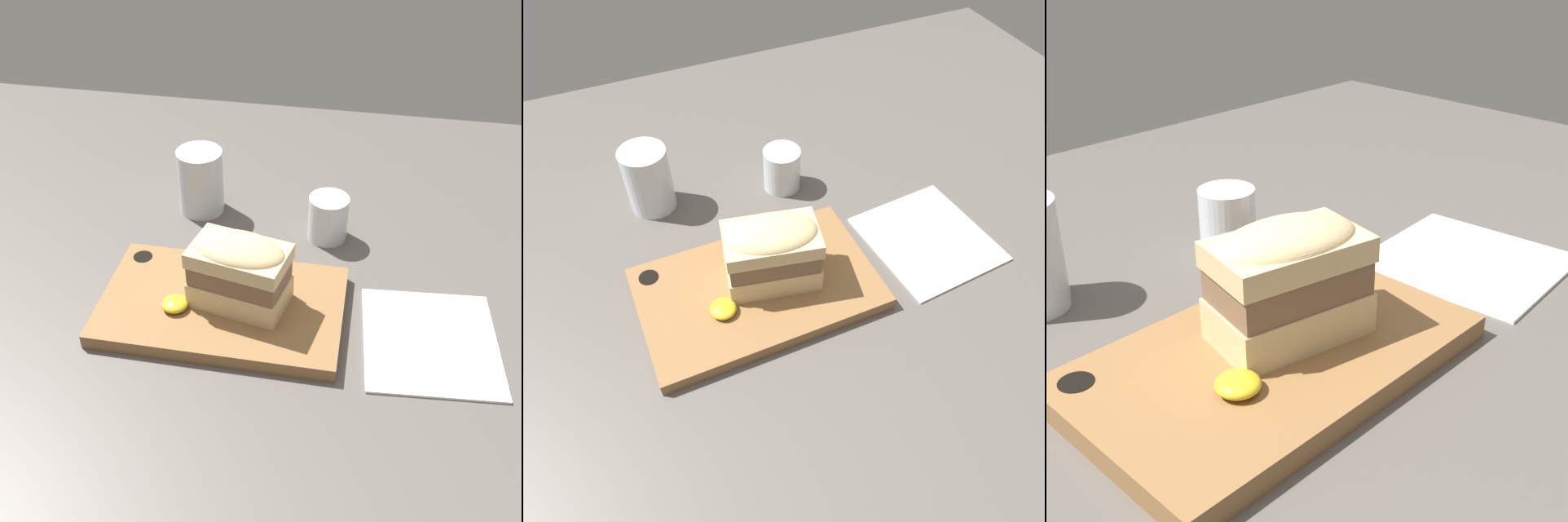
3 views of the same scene
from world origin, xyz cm
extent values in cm
cube|color=#56514C|center=(0.00, 0.00, 1.00)|extent=(168.45, 129.32, 2.00)
cube|color=olive|center=(-4.69, -3.16, 3.10)|extent=(34.32, 20.94, 2.20)
cylinder|color=black|center=(-18.92, 4.38, 3.70)|extent=(2.93, 2.93, 1.10)
cube|color=#DBBC84|center=(-2.12, -2.72, 6.11)|extent=(14.46, 10.44, 3.83)
cube|color=brown|center=(-2.12, -2.72, 9.57)|extent=(13.89, 10.02, 3.08)
cube|color=#DBBC84|center=(-2.12, -2.72, 12.26)|extent=(14.46, 10.44, 2.30)
ellipsoid|color=#DBBC84|center=(-2.12, -2.72, 13.22)|extent=(14.17, 10.23, 3.45)
ellipsoid|color=gold|center=(-10.78, -5.83, 4.94)|extent=(3.70, 3.70, 1.48)
cylinder|color=silver|center=(8.20, 17.65, 5.76)|extent=(6.47, 6.47, 7.52)
cylinder|color=black|center=(8.20, 17.65, 5.12)|extent=(5.83, 5.83, 5.84)
cube|color=white|center=(24.61, -4.05, 2.20)|extent=(19.63, 21.03, 0.40)
camera|label=1|loc=(13.04, -69.70, 66.74)|focal=45.00mm
camera|label=2|loc=(-19.25, -46.41, 62.64)|focal=35.00mm
camera|label=3|loc=(-40.04, -41.57, 38.61)|focal=50.00mm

